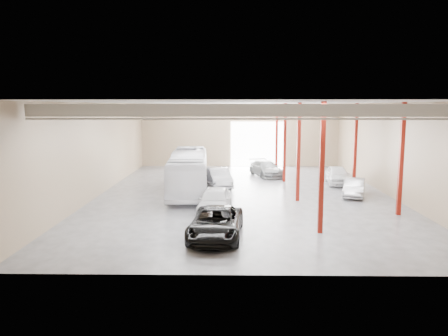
{
  "coord_description": "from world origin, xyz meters",
  "views": [
    {
      "loc": [
        -0.99,
        -32.8,
        6.77
      ],
      "look_at": [
        -1.5,
        -0.87,
        2.2
      ],
      "focal_mm": 35.0,
      "sensor_mm": 36.0,
      "label": 1
    }
  ],
  "objects_px": {
    "car_row_b": "(219,177)",
    "car_right_near": "(354,187)",
    "car_row_a": "(215,201)",
    "car_row_c": "(266,168)",
    "black_sedan": "(216,223)",
    "coach_bus": "(189,172)",
    "car_right_far": "(338,175)"
  },
  "relations": [
    {
      "from": "car_right_near",
      "to": "car_right_far",
      "type": "height_order",
      "value": "car_right_far"
    },
    {
      "from": "car_row_b",
      "to": "car_row_a",
      "type": "bearing_deg",
      "value": -101.58
    },
    {
      "from": "black_sedan",
      "to": "car_row_c",
      "type": "relative_size",
      "value": 1.08
    },
    {
      "from": "car_row_a",
      "to": "car_right_near",
      "type": "relative_size",
      "value": 1.18
    },
    {
      "from": "black_sedan",
      "to": "car_row_b",
      "type": "xyz_separation_m",
      "value": [
        -0.25,
        14.54,
        -0.0
      ]
    },
    {
      "from": "car_right_near",
      "to": "car_right_far",
      "type": "distance_m",
      "value": 5.2
    },
    {
      "from": "coach_bus",
      "to": "black_sedan",
      "type": "distance_m",
      "value": 12.28
    },
    {
      "from": "car_right_far",
      "to": "car_row_c",
      "type": "bearing_deg",
      "value": 150.54
    },
    {
      "from": "black_sedan",
      "to": "car_right_far",
      "type": "bearing_deg",
      "value": 62.0
    },
    {
      "from": "coach_bus",
      "to": "car_right_far",
      "type": "xyz_separation_m",
      "value": [
        12.6,
        3.87,
        -0.87
      ]
    },
    {
      "from": "coach_bus",
      "to": "car_right_near",
      "type": "bearing_deg",
      "value": -9.42
    },
    {
      "from": "car_row_a",
      "to": "car_row_c",
      "type": "height_order",
      "value": "car_row_a"
    },
    {
      "from": "coach_bus",
      "to": "car_row_a",
      "type": "bearing_deg",
      "value": -74.66
    },
    {
      "from": "car_row_c",
      "to": "car_right_near",
      "type": "relative_size",
      "value": 1.26
    },
    {
      "from": "car_row_b",
      "to": "car_right_far",
      "type": "relative_size",
      "value": 1.03
    },
    {
      "from": "car_right_near",
      "to": "car_right_far",
      "type": "xyz_separation_m",
      "value": [
        0.0,
        5.2,
        0.1
      ]
    },
    {
      "from": "car_right_near",
      "to": "car_row_c",
      "type": "bearing_deg",
      "value": 140.54
    },
    {
      "from": "car_row_a",
      "to": "car_row_b",
      "type": "distance_m",
      "value": 9.34
    },
    {
      "from": "coach_bus",
      "to": "car_row_c",
      "type": "xyz_separation_m",
      "value": [
        6.71,
        8.06,
        -0.9
      ]
    },
    {
      "from": "car_row_a",
      "to": "car_row_b",
      "type": "height_order",
      "value": "car_row_a"
    },
    {
      "from": "car_row_b",
      "to": "car_row_c",
      "type": "xyz_separation_m",
      "value": [
        4.41,
        5.49,
        -0.02
      ]
    },
    {
      "from": "coach_bus",
      "to": "car_row_b",
      "type": "bearing_deg",
      "value": 44.79
    },
    {
      "from": "car_row_c",
      "to": "car_right_near",
      "type": "distance_m",
      "value": 11.08
    },
    {
      "from": "black_sedan",
      "to": "car_row_c",
      "type": "xyz_separation_m",
      "value": [
        4.16,
        20.03,
        -0.03
      ]
    },
    {
      "from": "car_row_a",
      "to": "car_right_far",
      "type": "relative_size",
      "value": 1.06
    },
    {
      "from": "car_row_b",
      "to": "car_right_near",
      "type": "distance_m",
      "value": 11.01
    },
    {
      "from": "car_row_a",
      "to": "car_row_b",
      "type": "xyz_separation_m",
      "value": [
        0.0,
        9.34,
        -0.05
      ]
    },
    {
      "from": "coach_bus",
      "to": "car_row_c",
      "type": "distance_m",
      "value": 10.52
    },
    {
      "from": "car_row_c",
      "to": "car_right_near",
      "type": "height_order",
      "value": "car_row_c"
    },
    {
      "from": "car_row_c",
      "to": "car_right_far",
      "type": "height_order",
      "value": "car_right_far"
    },
    {
      "from": "car_row_c",
      "to": "car_right_far",
      "type": "bearing_deg",
      "value": -51.91
    },
    {
      "from": "car_row_b",
      "to": "car_right_near",
      "type": "xyz_separation_m",
      "value": [
        10.3,
        -3.9,
        -0.1
      ]
    }
  ]
}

